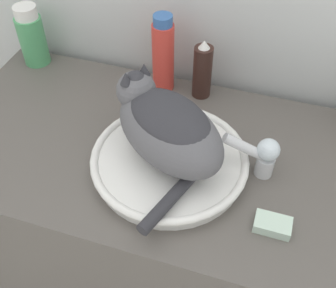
{
  "coord_description": "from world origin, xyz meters",
  "views": [
    {
      "loc": [
        0.24,
        -0.4,
        1.61
      ],
      "look_at": [
        0.04,
        0.23,
        0.93
      ],
      "focal_mm": 45.0,
      "sensor_mm": 36.0,
      "label": 1
    }
  ],
  "objects_px": {
    "faucet": "(263,155)",
    "soap_bar": "(273,225)",
    "cat": "(167,126)",
    "shampoo_bottle_tall": "(163,55)",
    "hairspray_can_black": "(202,71)",
    "mouthwash_bottle": "(32,37)"
  },
  "relations": [
    {
      "from": "faucet",
      "to": "mouthwash_bottle",
      "type": "distance_m",
      "value": 0.78
    },
    {
      "from": "faucet",
      "to": "hairspray_can_black",
      "type": "relative_size",
      "value": 0.76
    },
    {
      "from": "cat",
      "to": "shampoo_bottle_tall",
      "type": "relative_size",
      "value": 1.64
    },
    {
      "from": "faucet",
      "to": "soap_bar",
      "type": "relative_size",
      "value": 1.72
    },
    {
      "from": "cat",
      "to": "faucet",
      "type": "bearing_deg",
      "value": -136.23
    },
    {
      "from": "faucet",
      "to": "hairspray_can_black",
      "type": "distance_m",
      "value": 0.32
    },
    {
      "from": "cat",
      "to": "shampoo_bottle_tall",
      "type": "height_order",
      "value": "same"
    },
    {
      "from": "mouthwash_bottle",
      "to": "soap_bar",
      "type": "bearing_deg",
      "value": -26.29
    },
    {
      "from": "cat",
      "to": "faucet",
      "type": "height_order",
      "value": "cat"
    },
    {
      "from": "faucet",
      "to": "mouthwash_bottle",
      "type": "bearing_deg",
      "value": -31.95
    },
    {
      "from": "shampoo_bottle_tall",
      "to": "hairspray_can_black",
      "type": "distance_m",
      "value": 0.12
    },
    {
      "from": "cat",
      "to": "soap_bar",
      "type": "relative_size",
      "value": 4.83
    },
    {
      "from": "faucet",
      "to": "hairspray_can_black",
      "type": "height_order",
      "value": "hairspray_can_black"
    },
    {
      "from": "hairspray_can_black",
      "to": "soap_bar",
      "type": "distance_m",
      "value": 0.48
    },
    {
      "from": "soap_bar",
      "to": "shampoo_bottle_tall",
      "type": "bearing_deg",
      "value": 133.74
    },
    {
      "from": "hairspray_can_black",
      "to": "mouthwash_bottle",
      "type": "relative_size",
      "value": 0.95
    },
    {
      "from": "hairspray_can_black",
      "to": "mouthwash_bottle",
      "type": "xyz_separation_m",
      "value": [
        -0.53,
        0.0,
        0.01
      ]
    },
    {
      "from": "faucet",
      "to": "cat",
      "type": "bearing_deg",
      "value": -1.43
    },
    {
      "from": "cat",
      "to": "hairspray_can_black",
      "type": "bearing_deg",
      "value": -60.09
    },
    {
      "from": "hairspray_can_black",
      "to": "soap_bar",
      "type": "xyz_separation_m",
      "value": [
        0.26,
        -0.39,
        -0.07
      ]
    },
    {
      "from": "hairspray_can_black",
      "to": "mouthwash_bottle",
      "type": "bearing_deg",
      "value": 180.0
    },
    {
      "from": "cat",
      "to": "faucet",
      "type": "xyz_separation_m",
      "value": [
        0.22,
        0.05,
        -0.07
      ]
    }
  ]
}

